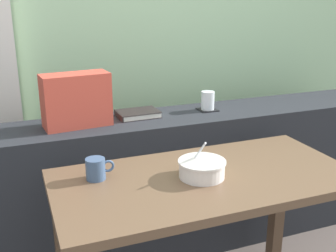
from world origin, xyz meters
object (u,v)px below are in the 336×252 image
breakfast_table (205,203)px  coaster_square (207,110)px  juice_glass (208,101)px  ceramic_mug (96,169)px  soup_bowl (202,169)px  throw_pillow (76,100)px  closed_book (138,114)px

breakfast_table → coaster_square: bearing=63.1°
juice_glass → ceramic_mug: (-0.74, -0.52, -0.08)m
soup_bowl → throw_pillow: bearing=121.3°
throw_pillow → soup_bowl: 0.74m
juice_glass → throw_pillow: throw_pillow is taller
closed_book → breakfast_table: bearing=-83.5°
throw_pillow → ceramic_mug: throw_pillow is taller
juice_glass → closed_book: (-0.40, 0.02, -0.04)m
juice_glass → ceramic_mug: size_ratio=0.90×
soup_bowl → ceramic_mug: soup_bowl is taller
soup_bowl → closed_book: bearing=94.8°
soup_bowl → ceramic_mug: size_ratio=1.67×
juice_glass → throw_pillow: bearing=-177.9°
closed_book → soup_bowl: soup_bowl is taller
closed_book → ceramic_mug: bearing=-122.0°
coaster_square → soup_bowl: (-0.35, -0.65, -0.04)m
coaster_square → juice_glass: 0.05m
throw_pillow → ceramic_mug: (-0.01, -0.49, -0.16)m
breakfast_table → throw_pillow: throw_pillow is taller
juice_glass → soup_bowl: 0.74m
coaster_square → juice_glass: (0.00, 0.00, 0.05)m
coaster_square → ceramic_mug: bearing=-145.0°
closed_book → coaster_square: bearing=-2.8°
coaster_square → closed_book: size_ratio=0.45×
coaster_square → ceramic_mug: 0.90m
juice_glass → closed_book: size_ratio=0.46×
closed_book → soup_bowl: size_ratio=1.17×
closed_book → ceramic_mug: closed_book is taller
juice_glass → soup_bowl: bearing=-118.1°
breakfast_table → juice_glass: 0.76m
coaster_square → soup_bowl: bearing=-118.1°
juice_glass → throw_pillow: size_ratio=0.32×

